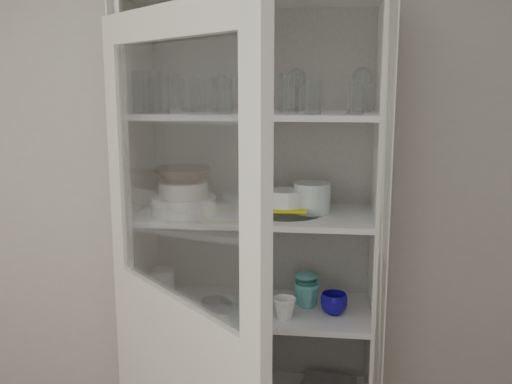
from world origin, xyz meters
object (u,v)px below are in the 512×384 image
Objects in this scene: glass_platter at (286,211)px; white_ramekin at (286,198)px; teal_jar at (306,289)px; white_canister at (163,283)px; plate_stack_front at (184,205)px; measuring_cups at (215,305)px; goblet_1 at (244,91)px; terracotta_bowl at (183,175)px; pantry_cabinet at (258,282)px; mug_blue at (334,304)px; goblet_3 at (362,87)px; mug_teal at (307,294)px; cream_bowl at (184,189)px; goblet_2 at (296,88)px; plate_stack_back at (190,196)px; cupboard_door at (180,363)px; yellow_trivet at (286,207)px; grey_bowl_stack at (312,198)px; mug_white at (285,308)px; goblet_0 at (221,91)px.

glass_platter is 0.05m from white_ramekin.
white_canister is at bearing -178.63° from teal_jar.
glass_platter is (0.40, 0.06, -0.03)m from plate_stack_front.
measuring_cups is 0.90× the size of white_canister.
goblet_1 reaches higher than terracotta_bowl.
pantry_cabinet reaches higher than glass_platter.
glass_platter is at bearing -177.23° from mug_blue.
white_canister is (-0.82, -0.02, -0.83)m from goblet_3.
glass_platter is 2.71× the size of mug_teal.
teal_jar is at bearing 14.58° from cream_bowl.
glass_platter reaches higher than mug_blue.
goblet_2 is 0.95× the size of cream_bowl.
terracotta_bowl reaches higher than plate_stack_back.
cupboard_door is at bearing -122.84° from teal_jar.
teal_jar is (0.08, 0.06, -0.36)m from yellow_trivet.
teal_jar is (0.48, 0.13, -0.44)m from cream_bowl.
cream_bowl is (-0.22, -0.13, -0.38)m from goblet_1.
glass_platter is 1.80× the size of yellow_trivet.
plate_stack_front is 0.63m from teal_jar.
goblet_3 is 0.48m from grey_bowl_stack.
terracotta_bowl is 0.71m from mug_teal.
white_ramekin is 1.64× the size of mug_white.
cream_bowl reaches higher than yellow_trivet.
mug_teal is at bearing 75.99° from mug_white.
white_ramekin reaches higher than glass_platter.
goblet_2 reaches higher than glass_platter.
white_canister is at bearing -178.36° from mug_white.
white_canister is (-0.13, 0.11, -0.50)m from terracotta_bowl.
pantry_cabinet reaches higher than mug_blue.
plate_stack_front is 0.72m from mug_blue.
goblet_1 is 1.07× the size of white_ramekin.
goblet_3 is 1.73× the size of mug_teal.
yellow_trivet is (0.31, 0.54, 0.41)m from cupboard_door.
plate_stack_front is at bearing 0.00° from terracotta_bowl.
plate_stack_front is at bearing -163.11° from mug_blue.
plate_stack_back is 1.75× the size of mug_teal.
goblet_2 is 2.02× the size of mug_white.
cream_bowl is 0.67m from mug_teal.
cream_bowl is (-0.13, -0.14, -0.38)m from goblet_0.
goblet_1 is 0.63× the size of plate_stack_front.
mug_white reaches higher than measuring_cups.
pantry_cabinet is 0.52m from cream_bowl.
goblet_2 is 0.94m from measuring_cups.
white_canister is (-0.53, 0.05, -0.36)m from yellow_trivet.
glass_platter is (0.42, -0.11, -0.03)m from plate_stack_back.
white_ramekin is at bearing 0.00° from yellow_trivet.
goblet_0 reaches higher than white_ramekin.
glass_platter is (0.18, -0.07, -0.47)m from goblet_1.
goblet_0 is at bearing 171.02° from grey_bowl_stack.
mug_teal reaches higher than mug_blue.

